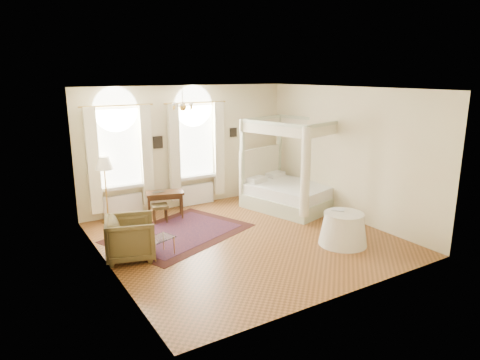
% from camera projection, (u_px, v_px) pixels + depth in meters
% --- Properties ---
extents(ground, '(6.00, 6.00, 0.00)m').
position_uv_depth(ground, '(245.00, 238.00, 9.62)').
color(ground, brown).
rests_on(ground, ground).
extents(room_walls, '(6.00, 6.00, 6.00)m').
position_uv_depth(room_walls, '(246.00, 152.00, 9.14)').
color(room_walls, '#F1EAB7').
rests_on(room_walls, ground).
extents(window_left, '(1.62, 0.27, 3.29)m').
position_uv_depth(window_left, '(120.00, 161.00, 10.67)').
color(window_left, white).
rests_on(window_left, room_walls).
extents(window_right, '(1.62, 0.27, 3.29)m').
position_uv_depth(window_right, '(196.00, 153.00, 11.74)').
color(window_right, white).
rests_on(window_right, room_walls).
extents(chandelier, '(0.51, 0.45, 0.50)m').
position_uv_depth(chandelier, '(183.00, 106.00, 9.45)').
color(chandelier, '#B78E3D').
rests_on(chandelier, room_walls).
extents(wall_pictures, '(2.54, 0.03, 0.39)m').
position_uv_depth(wall_pictures, '(190.00, 138.00, 11.66)').
color(wall_pictures, black).
rests_on(wall_pictures, room_walls).
extents(canopy_bed, '(2.35, 2.64, 2.43)m').
position_uv_depth(canopy_bed, '(291.00, 188.00, 11.67)').
color(canopy_bed, '#B1B996').
rests_on(canopy_bed, ground).
extents(nightstand, '(0.50, 0.48, 0.56)m').
position_uv_depth(nightstand, '(273.00, 184.00, 13.15)').
color(nightstand, '#39220F').
rests_on(nightstand, ground).
extents(nightstand_lamp, '(0.26, 0.26, 0.38)m').
position_uv_depth(nightstand_lamp, '(273.00, 167.00, 13.06)').
color(nightstand_lamp, '#B78E3D').
rests_on(nightstand_lamp, nightstand).
extents(writing_desk, '(1.02, 0.72, 0.69)m').
position_uv_depth(writing_desk, '(165.00, 196.00, 10.83)').
color(writing_desk, '#39220F').
rests_on(writing_desk, ground).
extents(laptop, '(0.34, 0.23, 0.03)m').
position_uv_depth(laptop, '(157.00, 192.00, 10.77)').
color(laptop, black).
rests_on(laptop, writing_desk).
extents(stool, '(0.47, 0.47, 0.45)m').
position_uv_depth(stool, '(160.00, 208.00, 10.59)').
color(stool, '#42381C').
rests_on(stool, ground).
extents(armchair, '(1.17, 1.16, 0.86)m').
position_uv_depth(armchair, '(131.00, 238.00, 8.49)').
color(armchair, '#4C3F20').
rests_on(armchair, ground).
extents(coffee_table, '(0.67, 0.56, 0.39)m').
position_uv_depth(coffee_table, '(159.00, 240.00, 8.61)').
color(coffee_table, silver).
rests_on(coffee_table, ground).
extents(floor_lamp, '(0.43, 0.43, 1.66)m').
position_uv_depth(floor_lamp, '(104.00, 167.00, 10.32)').
color(floor_lamp, '#B78E3D').
rests_on(floor_lamp, ground).
extents(oriental_rug, '(3.63, 3.15, 0.01)m').
position_uv_depth(oriental_rug, '(180.00, 233.00, 9.92)').
color(oriental_rug, '#38130D').
rests_on(oriental_rug, ground).
extents(side_table, '(1.04, 1.04, 0.71)m').
position_uv_depth(side_table, '(343.00, 229.00, 9.22)').
color(side_table, '#EDE8CE').
rests_on(side_table, ground).
extents(book, '(0.33, 0.34, 0.03)m').
position_uv_depth(book, '(337.00, 211.00, 9.22)').
color(book, black).
rests_on(book, side_table).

